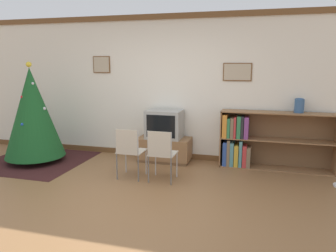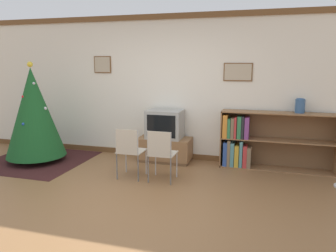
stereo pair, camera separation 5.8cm
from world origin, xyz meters
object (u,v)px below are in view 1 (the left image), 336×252
at_px(television, 164,124).
at_px(folding_chair_left, 129,150).
at_px(bookshelf, 254,141).
at_px(folding_chair_right, 161,152).
at_px(vase, 299,105).
at_px(tv_console, 164,149).
at_px(christmas_tree, 33,113).

height_order(television, folding_chair_left, television).
bearing_deg(bookshelf, folding_chair_left, -148.74).
distance_m(television, folding_chair_left, 1.12).
xyz_separation_m(television, folding_chair_right, (0.26, -1.07, -0.23)).
bearing_deg(vase, television, -177.15).
xyz_separation_m(folding_chair_right, bookshelf, (1.36, 1.14, -0.00)).
bearing_deg(tv_console, bookshelf, 2.63).
height_order(television, folding_chair_right, television).
xyz_separation_m(christmas_tree, vase, (4.63, 0.79, 0.20)).
relative_size(folding_chair_left, bookshelf, 0.43).
height_order(christmas_tree, bookshelf, christmas_tree).
height_order(television, vase, vase).
xyz_separation_m(folding_chair_left, bookshelf, (1.88, 1.14, -0.00)).
relative_size(tv_console, bookshelf, 0.51).
xyz_separation_m(christmas_tree, folding_chair_right, (2.58, -0.40, -0.45)).
height_order(christmas_tree, folding_chair_right, christmas_tree).
bearing_deg(folding_chair_left, television, 76.17).
xyz_separation_m(christmas_tree, tv_console, (2.32, 0.67, -0.70)).
bearing_deg(bookshelf, tv_console, -177.37).
bearing_deg(christmas_tree, bookshelf, 10.75).
bearing_deg(folding_chair_left, christmas_tree, 169.09).
height_order(folding_chair_right, bookshelf, bookshelf).
distance_m(christmas_tree, bookshelf, 4.03).
bearing_deg(tv_console, folding_chair_left, -103.80).
bearing_deg(television, folding_chair_left, -103.83).
height_order(bookshelf, vase, vase).
height_order(christmas_tree, television, christmas_tree).
height_order(television, bookshelf, bookshelf).
height_order(folding_chair_left, bookshelf, bookshelf).
bearing_deg(television, tv_console, 90.00).
bearing_deg(bookshelf, christmas_tree, -169.25).
height_order(folding_chair_left, folding_chair_right, same).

